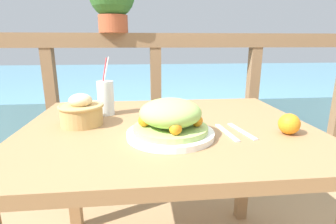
# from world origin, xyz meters

# --- Properties ---
(patio_table) EXTENTS (1.10, 0.89, 0.74)m
(patio_table) POSITION_xyz_m (0.00, 0.00, 0.64)
(patio_table) COLOR #997047
(patio_table) RESTS_ON ground_plane
(railing_fence) EXTENTS (2.80, 0.08, 1.10)m
(railing_fence) POSITION_xyz_m (-0.00, 0.79, 0.75)
(railing_fence) COLOR brown
(railing_fence) RESTS_ON ground_plane
(sea_backdrop) EXTENTS (12.00, 4.00, 0.54)m
(sea_backdrop) POSITION_xyz_m (0.00, 3.29, 0.27)
(sea_backdrop) COLOR #568EA8
(sea_backdrop) RESTS_ON ground_plane
(salad_plate) EXTENTS (0.30, 0.30, 0.13)m
(salad_plate) POSITION_xyz_m (-0.01, -0.13, 0.79)
(salad_plate) COLOR white
(salad_plate) RESTS_ON patio_table
(drink_glass) EXTENTS (0.07, 0.08, 0.25)m
(drink_glass) POSITION_xyz_m (-0.26, 0.18, 0.81)
(drink_glass) COLOR silver
(drink_glass) RESTS_ON patio_table
(bread_basket) EXTENTS (0.17, 0.17, 0.12)m
(bread_basket) POSITION_xyz_m (-0.33, 0.04, 0.79)
(bread_basket) COLOR tan
(bread_basket) RESTS_ON patio_table
(fork) EXTENTS (0.03, 0.18, 0.00)m
(fork) POSITION_xyz_m (0.20, -0.12, 0.74)
(fork) COLOR silver
(fork) RESTS_ON patio_table
(knife) EXTENTS (0.05, 0.18, 0.00)m
(knife) POSITION_xyz_m (0.25, -0.11, 0.74)
(knife) COLOR silver
(knife) RESTS_ON patio_table
(orange_near_basket) EXTENTS (0.07, 0.07, 0.07)m
(orange_near_basket) POSITION_xyz_m (0.41, -0.15, 0.77)
(orange_near_basket) COLOR orange
(orange_near_basket) RESTS_ON patio_table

